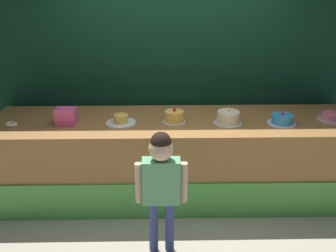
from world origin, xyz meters
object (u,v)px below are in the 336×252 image
(donut, at_px, (11,124))
(cake_far_left, at_px, (121,120))
(cake_far_right, at_px, (331,117))
(cake_left, at_px, (174,117))
(cake_center, at_px, (228,118))
(cake_right, at_px, (282,119))
(pink_box, at_px, (66,116))
(child_figure, at_px, (161,177))

(donut, height_order, cake_far_left, cake_far_left)
(cake_far_right, bearing_deg, cake_left, -178.88)
(cake_center, bearing_deg, cake_far_left, 178.71)
(cake_right, bearing_deg, pink_box, 179.20)
(donut, bearing_deg, pink_box, 4.35)
(pink_box, height_order, cake_far_left, pink_box)
(cake_far_left, bearing_deg, cake_left, 2.26)
(pink_box, bearing_deg, cake_far_left, 1.48)
(pink_box, bearing_deg, cake_far_right, 1.42)
(pink_box, xyz_separation_m, cake_right, (2.31, -0.03, -0.04))
(donut, height_order, cake_center, cake_center)
(cake_center, distance_m, cake_right, 0.58)
(child_figure, bearing_deg, pink_box, 138.16)
(child_figure, height_order, cake_center, child_figure)
(cake_left, relative_size, cake_center, 0.84)
(child_figure, bearing_deg, cake_right, 33.79)
(child_figure, xyz_separation_m, cake_center, (0.73, 0.89, 0.22))
(cake_left, bearing_deg, donut, -177.30)
(pink_box, height_order, cake_right, pink_box)
(cake_right, xyz_separation_m, cake_far_right, (0.58, 0.10, -0.01))
(pink_box, height_order, cake_left, pink_box)
(cake_center, bearing_deg, cake_left, 175.17)
(cake_far_left, xyz_separation_m, cake_right, (1.74, -0.05, 0.01))
(cake_far_left, distance_m, cake_far_right, 2.32)
(cake_left, height_order, cake_far_right, cake_left)
(pink_box, relative_size, cake_left, 0.81)
(cake_left, xyz_separation_m, cake_right, (1.16, -0.07, -0.01))
(cake_far_left, bearing_deg, cake_far_right, 1.41)
(cake_far_left, relative_size, cake_right, 1.05)
(cake_far_left, xyz_separation_m, cake_left, (0.58, 0.02, 0.02))
(donut, relative_size, cake_left, 0.48)
(cake_center, bearing_deg, pink_box, 179.63)
(pink_box, bearing_deg, donut, -175.65)
(cake_far_left, bearing_deg, donut, -177.08)
(cake_center, relative_size, cake_right, 1.00)
(donut, distance_m, cake_left, 1.74)
(child_figure, xyz_separation_m, cake_far_right, (1.88, 0.98, 0.19))
(child_figure, height_order, pink_box, child_figure)
(cake_right, bearing_deg, cake_far_left, 178.44)
(cake_left, xyz_separation_m, cake_far_right, (1.74, 0.03, -0.02))
(child_figure, relative_size, donut, 9.65)
(cake_right, height_order, cake_far_right, cake_right)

